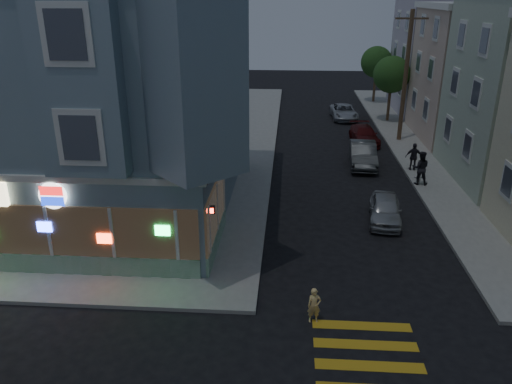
# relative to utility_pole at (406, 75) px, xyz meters

# --- Properties ---
(ground) EXTENTS (120.00, 120.00, 0.00)m
(ground) POSITION_rel_utility_pole_xyz_m (-12.00, -24.00, -4.80)
(ground) COLOR black
(ground) RESTS_ON ground
(sidewalk_nw) EXTENTS (33.00, 42.00, 0.15)m
(sidewalk_nw) POSITION_rel_utility_pole_xyz_m (-25.50, -1.00, -4.72)
(sidewalk_nw) COLOR gray
(sidewalk_nw) RESTS_ON ground
(corner_building) EXTENTS (14.60, 14.60, 11.40)m
(corner_building) POSITION_rel_utility_pole_xyz_m (-18.00, -13.02, 1.02)
(corner_building) COLOR slate
(corner_building) RESTS_ON sidewalk_nw
(row_house_c) EXTENTS (12.00, 8.60, 9.00)m
(row_house_c) POSITION_rel_utility_pole_xyz_m (7.50, 1.00, -0.15)
(row_house_c) COLOR #C7B39A
(row_house_c) RESTS_ON sidewalk_ne
(row_house_d) EXTENTS (12.00, 8.60, 10.50)m
(row_house_d) POSITION_rel_utility_pole_xyz_m (7.50, 10.00, 0.60)
(row_house_d) COLOR #AEA6B7
(row_house_d) RESTS_ON sidewalk_ne
(utility_pole) EXTENTS (2.20, 0.30, 9.00)m
(utility_pole) POSITION_rel_utility_pole_xyz_m (0.00, 0.00, 0.00)
(utility_pole) COLOR #4C3826
(utility_pole) RESTS_ON sidewalk_ne
(street_tree_near) EXTENTS (3.00, 3.00, 5.30)m
(street_tree_near) POSITION_rel_utility_pole_xyz_m (0.20, 6.00, -0.86)
(street_tree_near) COLOR #4C3826
(street_tree_near) RESTS_ON sidewalk_ne
(street_tree_far) EXTENTS (3.00, 3.00, 5.30)m
(street_tree_far) POSITION_rel_utility_pole_xyz_m (0.20, 14.00, -0.86)
(street_tree_far) COLOR #4C3826
(street_tree_far) RESTS_ON sidewalk_ne
(running_child) EXTENTS (0.48, 0.35, 1.23)m
(running_child) POSITION_rel_utility_pole_xyz_m (-7.06, -22.20, -4.18)
(running_child) COLOR #F7D17E
(running_child) RESTS_ON ground
(pedestrian_a) EXTENTS (1.03, 0.86, 1.90)m
(pedestrian_a) POSITION_rel_utility_pole_xyz_m (-0.70, -9.30, -3.70)
(pedestrian_a) COLOR black
(pedestrian_a) RESTS_ON sidewalk_ne
(pedestrian_b) EXTENTS (1.01, 0.50, 1.66)m
(pedestrian_b) POSITION_rel_utility_pole_xyz_m (-0.51, -6.87, -3.82)
(pedestrian_b) COLOR #242129
(pedestrian_b) RESTS_ON sidewalk_ne
(parked_car_a) EXTENTS (1.93, 3.79, 1.23)m
(parked_car_a) POSITION_rel_utility_pole_xyz_m (-3.40, -14.11, -4.18)
(parked_car_a) COLOR #A3A6AA
(parked_car_a) RESTS_ON ground
(parked_car_b) EXTENTS (1.82, 4.56, 1.48)m
(parked_car_b) POSITION_rel_utility_pole_xyz_m (-3.40, -5.82, -4.06)
(parked_car_b) COLOR #3A3D3F
(parked_car_b) RESTS_ON ground
(parked_car_c) EXTENTS (2.00, 4.30, 1.21)m
(parked_car_c) POSITION_rel_utility_pole_xyz_m (-2.62, -0.62, -4.19)
(parked_car_c) COLOR #501213
(parked_car_c) RESTS_ON ground
(parked_car_d) EXTENTS (2.29, 4.54, 1.23)m
(parked_car_d) POSITION_rel_utility_pole_xyz_m (-3.40, 6.79, -4.18)
(parked_car_d) COLOR #ABAFB6
(parked_car_d) RESTS_ON ground
(traffic_signal) EXTENTS (0.53, 0.50, 4.43)m
(traffic_signal) POSITION_rel_utility_pole_xyz_m (-11.06, -19.11, -1.65)
(traffic_signal) COLOR black
(traffic_signal) RESTS_ON sidewalk_nw
(fire_hydrant) EXTENTS (0.44, 0.25, 0.76)m
(fire_hydrant) POSITION_rel_utility_pole_xyz_m (-0.70, -9.14, -4.25)
(fire_hydrant) COLOR white
(fire_hydrant) RESTS_ON sidewalk_ne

